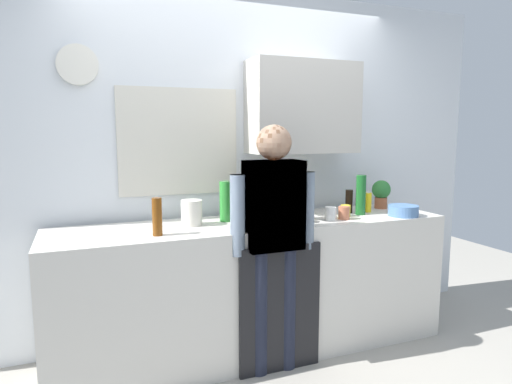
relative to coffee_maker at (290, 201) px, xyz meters
name	(u,v)px	position (x,y,z in m)	size (l,w,h in m)	color
ground_plane	(273,369)	(-0.23, -0.23, -1.08)	(8.00, 8.00, 0.00)	#9E998E
kitchen_counter	(256,287)	(-0.23, 0.07, -0.61)	(2.77, 0.64, 0.93)	beige
dishwasher_panel	(280,309)	(-0.19, -0.26, -0.66)	(0.56, 0.02, 0.84)	black
back_wall_assembly	(243,157)	(-0.17, 0.47, 0.28)	(4.37, 0.42, 2.60)	silver
coffee_maker	(290,201)	(0.00, 0.00, 0.00)	(0.20, 0.20, 0.33)	black
bottle_clear_soda	(226,201)	(-0.41, 0.17, -0.01)	(0.09, 0.09, 0.28)	#2D8C33
bottle_amber_beer	(157,217)	(-0.93, -0.09, -0.03)	(0.06, 0.06, 0.23)	brown
bottle_dark_sauce	(349,201)	(0.57, 0.12, -0.06)	(0.06, 0.06, 0.18)	black
bottle_olive_oil	(298,198)	(0.17, 0.21, -0.02)	(0.06, 0.06, 0.25)	olive
bottle_green_wine	(361,195)	(0.61, 0.04, 0.00)	(0.07, 0.07, 0.30)	#195923
cup_yellow_cup	(345,211)	(0.46, 0.01, -0.10)	(0.07, 0.07, 0.09)	yellow
cup_terracotta_mug	(344,213)	(0.39, -0.08, -0.10)	(0.08, 0.08, 0.09)	#B26647
cup_white_mug	(330,214)	(0.29, -0.07, -0.10)	(0.08, 0.08, 0.10)	white
mixing_bowl	(403,211)	(0.87, -0.13, -0.11)	(0.22, 0.22, 0.08)	#4C72A5
potted_plant	(381,192)	(0.92, 0.20, -0.01)	(0.15, 0.15, 0.23)	#9E5638
dish_soap	(368,202)	(0.73, 0.10, -0.07)	(0.06, 0.06, 0.18)	yellow
storage_canister	(192,213)	(-0.66, 0.13, -0.06)	(0.14, 0.14, 0.17)	silver
person_at_sink	(273,229)	(-0.23, -0.23, -0.13)	(0.57, 0.22, 1.60)	brown
person_guest	(273,229)	(-0.23, -0.23, -0.13)	(0.57, 0.22, 1.60)	#3F4766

